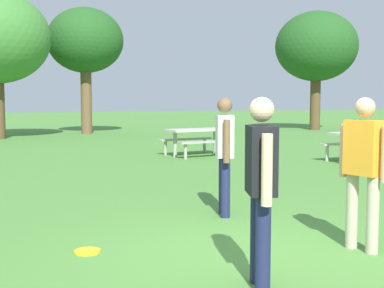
# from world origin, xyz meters

# --- Properties ---
(ground_plane) EXTENTS (120.00, 120.00, 0.00)m
(ground_plane) POSITION_xyz_m (0.00, 0.00, 0.00)
(ground_plane) COLOR #4C8438
(person_thrower) EXTENTS (0.32, 0.59, 1.64)m
(person_thrower) POSITION_xyz_m (-0.37, -0.58, 0.94)
(person_thrower) COLOR #1E234C
(person_thrower) RESTS_ON ground
(person_catcher) EXTENTS (0.32, 0.59, 1.64)m
(person_catcher) POSITION_xyz_m (0.47, 2.09, 0.94)
(person_catcher) COLOR #1E234C
(person_catcher) RESTS_ON ground
(person_bystander) EXTENTS (0.31, 0.59, 1.64)m
(person_bystander) POSITION_xyz_m (1.17, 0.04, 0.94)
(person_bystander) COLOR #B7AD93
(person_bystander) RESTS_ON ground
(frisbee) EXTENTS (0.28, 0.28, 0.03)m
(frisbee) POSITION_xyz_m (-1.60, 0.97, 0.01)
(frisbee) COLOR yellow
(frisbee) RESTS_ON ground
(picnic_table_near) EXTENTS (1.78, 1.52, 0.77)m
(picnic_table_near) POSITION_xyz_m (6.24, 6.44, 0.56)
(picnic_table_near) COLOR beige
(picnic_table_near) RESTS_ON ground
(picnic_table_far) EXTENTS (1.93, 1.70, 0.77)m
(picnic_table_far) POSITION_xyz_m (2.76, 9.34, 0.56)
(picnic_table_far) COLOR #B2ADA3
(picnic_table_far) RESTS_ON ground
(tree_back_left) EXTENTS (3.48, 3.48, 5.75)m
(tree_back_left) POSITION_xyz_m (1.30, 19.83, 4.22)
(tree_back_left) COLOR brown
(tree_back_left) RESTS_ON ground
(tree_back_right) EXTENTS (4.21, 4.21, 6.09)m
(tree_back_right) POSITION_xyz_m (12.95, 18.80, 4.27)
(tree_back_right) COLOR brown
(tree_back_right) RESTS_ON ground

